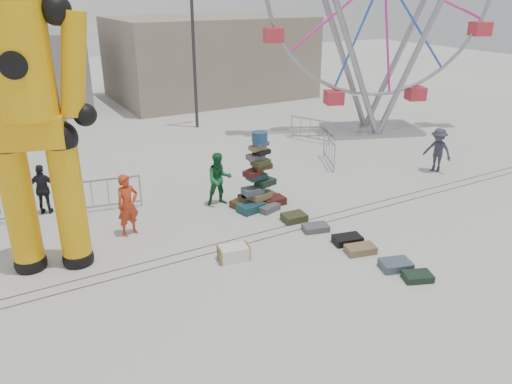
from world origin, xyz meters
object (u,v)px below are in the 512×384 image
pedestrian_green (219,179)px  pedestrian_grey (438,150)px  barricade_wheel_back (310,130)px  barricade_dummy_c (108,194)px  lamp_post_left (34,40)px  pedestrian_black (43,189)px  suitcase_tower (258,186)px  pedestrian_red (128,205)px  crash_test_dummy (28,108)px  steamer_trunk (234,253)px  barricade_wheel_front (329,151)px  lamp_post_right (195,36)px

pedestrian_green → pedestrian_grey: size_ratio=1.03×
barricade_wheel_back → pedestrian_grey: pedestrian_grey is taller
barricade_dummy_c → barricade_wheel_back: same height
barricade_wheel_back → pedestrian_green: 8.22m
lamp_post_left → pedestrian_black: (-1.49, -9.46, -3.67)m
lamp_post_left → barricade_dummy_c: 10.94m
suitcase_tower → barricade_dummy_c: suitcase_tower is taller
suitcase_tower → barricade_dummy_c: bearing=146.8°
barricade_dummy_c → pedestrian_red: (0.08, -1.98, 0.36)m
crash_test_dummy → pedestrian_red: crash_test_dummy is taller
steamer_trunk → pedestrian_black: size_ratio=0.49×
crash_test_dummy → pedestrian_black: 4.85m
lamp_post_left → barricade_dummy_c: size_ratio=4.00×
barricade_wheel_front → crash_test_dummy: bearing=130.6°
steamer_trunk → pedestrian_black: pedestrian_black is taller
pedestrian_red → pedestrian_black: size_ratio=1.13×
barricade_wheel_front → pedestrian_black: bearing=112.5°
pedestrian_black → lamp_post_left: bearing=-76.7°
lamp_post_right → barricade_wheel_back: 7.21m
lamp_post_left → steamer_trunk: 15.78m
crash_test_dummy → pedestrian_black: bearing=101.8°
pedestrian_green → barricade_dummy_c: bearing=169.5°
steamer_trunk → pedestrian_green: size_ratio=0.45×
barricade_wheel_back → pedestrian_grey: bearing=-6.9°
barricade_wheel_back → pedestrian_red: (-10.04, -5.21, 0.36)m
suitcase_tower → barricade_wheel_front: (4.59, 2.26, -0.15)m
barricade_dummy_c → pedestrian_grey: 12.26m
steamer_trunk → pedestrian_green: pedestrian_green is taller
crash_test_dummy → barricade_dummy_c: 5.00m
steamer_trunk → pedestrian_grey: size_ratio=0.47×
steamer_trunk → barricade_wheel_front: (6.90, 4.99, 0.36)m
pedestrian_green → pedestrian_black: 5.50m
lamp_post_left → pedestrian_red: lamp_post_left is taller
lamp_post_right → suitcase_tower: lamp_post_right is taller
crash_test_dummy → barricade_wheel_back: crash_test_dummy is taller
crash_test_dummy → barricade_wheel_back: 14.11m
pedestrian_red → pedestrian_green: bearing=-2.4°
pedestrian_black → lamp_post_right: bearing=-116.4°
crash_test_dummy → barricade_wheel_back: size_ratio=3.90×
barricade_wheel_front → pedestrian_black: (-10.72, 0.56, 0.26)m
pedestrian_black → suitcase_tower: bearing=177.6°
pedestrian_black → barricade_wheel_back: bearing=-146.0°
suitcase_tower → crash_test_dummy: 7.33m
barricade_wheel_back → suitcase_tower: bearing=-72.2°
lamp_post_left → crash_test_dummy: lamp_post_left is taller
steamer_trunk → suitcase_tower: bearing=60.0°
pedestrian_green → pedestrian_red: bearing=-157.0°
suitcase_tower → pedestrian_grey: 7.68m
lamp_post_left → barricade_wheel_back: lamp_post_left is taller
pedestrian_red → pedestrian_grey: pedestrian_red is taller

